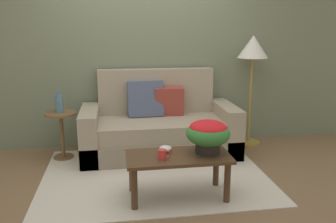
{
  "coord_description": "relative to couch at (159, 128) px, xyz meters",
  "views": [
    {
      "loc": [
        -0.42,
        -3.55,
        1.66
      ],
      "look_at": [
        0.16,
        0.17,
        0.72
      ],
      "focal_mm": 37.67,
      "sensor_mm": 36.0,
      "label": 1
    }
  ],
  "objects": [
    {
      "name": "coffee_table",
      "position": [
        0.02,
        -1.26,
        0.03
      ],
      "size": [
        1.0,
        0.49,
        0.44
      ],
      "color": "#442D1B",
      "rests_on": "ground"
    },
    {
      "name": "snack_bowl",
      "position": [
        -0.09,
        -1.16,
        0.14
      ],
      "size": [
        0.12,
        0.12,
        0.06
      ],
      "color": "silver",
      "rests_on": "coffee_table"
    },
    {
      "name": "coffee_mug",
      "position": [
        -0.14,
        -1.34,
        0.15
      ],
      "size": [
        0.12,
        0.08,
        0.09
      ],
      "color": "red",
      "rests_on": "coffee_table"
    },
    {
      "name": "wall_back",
      "position": [
        -0.15,
        0.48,
        1.0
      ],
      "size": [
        6.4,
        0.12,
        2.66
      ],
      "primitive_type": "cube",
      "color": "slate",
      "rests_on": "ground"
    },
    {
      "name": "floor_lamp",
      "position": [
        1.3,
        0.17,
        0.94
      ],
      "size": [
        0.41,
        0.41,
        1.52
      ],
      "color": "olive",
      "rests_on": "ground"
    },
    {
      "name": "potted_plant",
      "position": [
        0.32,
        -1.24,
        0.3
      ],
      "size": [
        0.43,
        0.43,
        0.32
      ],
      "color": "black",
      "rests_on": "coffee_table"
    },
    {
      "name": "couch",
      "position": [
        0.0,
        0.0,
        0.0
      ],
      "size": [
        1.98,
        0.88,
        1.08
      ],
      "color": "gray",
      "rests_on": "ground"
    },
    {
      "name": "ground_plane",
      "position": [
        -0.15,
        -0.83,
        -0.33
      ],
      "size": [
        14.0,
        14.0,
        0.0
      ],
      "primitive_type": "plane",
      "color": "brown"
    },
    {
      "name": "area_rug",
      "position": [
        -0.15,
        -0.71,
        -0.33
      ],
      "size": [
        2.47,
        1.85,
        0.01
      ],
      "primitive_type": "cube",
      "color": "beige",
      "rests_on": "ground"
    },
    {
      "name": "side_table",
      "position": [
        -1.23,
        -0.02,
        0.08
      ],
      "size": [
        0.39,
        0.39,
        0.6
      ],
      "color": "brown",
      "rests_on": "ground"
    },
    {
      "name": "table_vase",
      "position": [
        -1.24,
        -0.0,
        0.38
      ],
      "size": [
        0.09,
        0.09,
        0.28
      ],
      "color": "slate",
      "rests_on": "side_table"
    }
  ]
}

